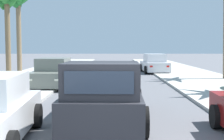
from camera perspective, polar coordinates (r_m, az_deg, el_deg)
name	(u,v)px	position (r m, az deg, el deg)	size (l,w,h in m)	color
sidewalk_left	(20,83)	(18.25, -16.77, -2.35)	(4.93, 60.00, 0.12)	#B2AFA8
sidewalk_right	(209,83)	(18.39, 17.58, -2.32)	(4.93, 60.00, 0.12)	#B2AFA8
curb_left	(39,83)	(17.98, -13.51, -2.42)	(0.16, 60.00, 0.10)	silver
curb_right	(190,83)	(18.09, 14.36, -2.40)	(0.16, 60.00, 0.10)	silver
pickup_truck	(104,95)	(8.62, -1.59, -4.62)	(2.34, 5.27, 1.80)	#28282D
car_left_near	(153,64)	(25.23, 7.62, 1.14)	(2.19, 4.33, 1.54)	silver
car_left_mid	(52,74)	(16.60, -11.16, -0.65)	(2.11, 4.30, 1.54)	slate
palm_tree_left_fore	(16,5)	(26.23, -17.44, 11.45)	(3.12, 4.09, 6.65)	#846B4C
palm_tree_left_mid	(4,1)	(21.46, -19.48, 11.97)	(3.39, 3.50, 6.09)	brown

